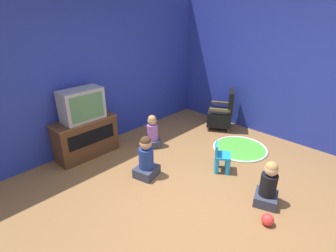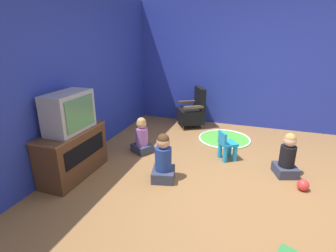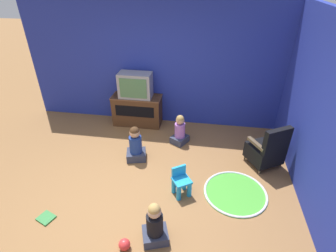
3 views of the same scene
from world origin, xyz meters
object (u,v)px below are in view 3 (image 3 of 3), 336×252
object	(u,v)px
tv_cabinet	(137,110)
yellow_kid_chair	(181,183)
toy_ball	(124,244)
child_watching_left	(136,145)
television	(135,85)
black_armchair	(267,150)
child_watching_right	(180,131)
book	(46,218)
child_watching_center	(155,225)

from	to	relation	value
tv_cabinet	yellow_kid_chair	world-z (taller)	tv_cabinet
toy_ball	child_watching_left	bearing A→B (deg)	100.23
tv_cabinet	television	world-z (taller)	television
television	yellow_kid_chair	distance (m)	2.47
black_armchair	child_watching_left	world-z (taller)	black_armchair
child_watching_right	child_watching_left	bearing A→B (deg)	161.06
child_watching_left	book	world-z (taller)	child_watching_left
child_watching_left	child_watching_right	world-z (taller)	child_watching_left
tv_cabinet	child_watching_right	distance (m)	1.21
toy_ball	book	bearing A→B (deg)	167.85
child_watching_left	child_watching_center	size ratio (longest dim) A/B	1.07
child_watching_left	toy_ball	xyz separation A→B (m)	(0.33, -1.84, -0.22)
yellow_kid_chair	book	xyz separation A→B (m)	(-1.87, -0.80, -0.20)
television	yellow_kid_chair	world-z (taller)	television
tv_cabinet	child_watching_center	world-z (taller)	tv_cabinet
yellow_kid_chair	toy_ball	xyz separation A→B (m)	(-0.60, -1.08, -0.14)
black_armchair	yellow_kid_chair	distance (m)	1.70
tv_cabinet	toy_ball	distance (m)	3.18
child_watching_right	yellow_kid_chair	bearing A→B (deg)	-142.86
child_watching_right	book	xyz separation A→B (m)	(-1.68, -2.23, -0.26)
television	tv_cabinet	bearing A→B (deg)	90.00
yellow_kid_chair	child_watching_right	xyz separation A→B (m)	(-0.19, 1.43, 0.06)
child_watching_right	book	size ratio (longest dim) A/B	2.27
tv_cabinet	yellow_kid_chair	size ratio (longest dim) A/B	2.26
child_watching_left	book	size ratio (longest dim) A/B	2.48
black_armchair	book	size ratio (longest dim) A/B	3.12
black_armchair	child_watching_right	bearing A→B (deg)	-47.40
television	toy_ball	xyz separation A→B (m)	(0.63, -3.08, -0.88)
child_watching_right	toy_ball	xyz separation A→B (m)	(-0.41, -2.50, -0.20)
yellow_kid_chair	child_watching_left	distance (m)	1.21
child_watching_center	book	size ratio (longest dim) A/B	2.33
child_watching_left	child_watching_right	bearing A→B (deg)	28.19
child_watching_center	toy_ball	distance (m)	0.46
television	black_armchair	distance (m)	2.93
black_armchair	toy_ball	world-z (taller)	black_armchair
television	child_watching_right	distance (m)	1.38
yellow_kid_chair	child_watching_left	size ratio (longest dim) A/B	0.70
tv_cabinet	book	distance (m)	2.92
television	book	size ratio (longest dim) A/B	2.51
black_armchair	toy_ball	xyz separation A→B (m)	(-2.02, -2.01, -0.27)
tv_cabinet	toy_ball	world-z (taller)	tv_cabinet
tv_cabinet	yellow_kid_chair	bearing A→B (deg)	-58.70
television	child_watching_left	size ratio (longest dim) A/B	1.01
child_watching_center	book	distance (m)	1.65
child_watching_right	tv_cabinet	bearing A→B (deg)	89.29
child_watching_right	book	bearing A→B (deg)	172.50
television	child_watching_left	bearing A→B (deg)	-76.52
black_armchair	yellow_kid_chair	xyz separation A→B (m)	(-1.42, -0.93, -0.13)
yellow_kid_chair	book	world-z (taller)	yellow_kid_chair
yellow_kid_chair	book	distance (m)	2.04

